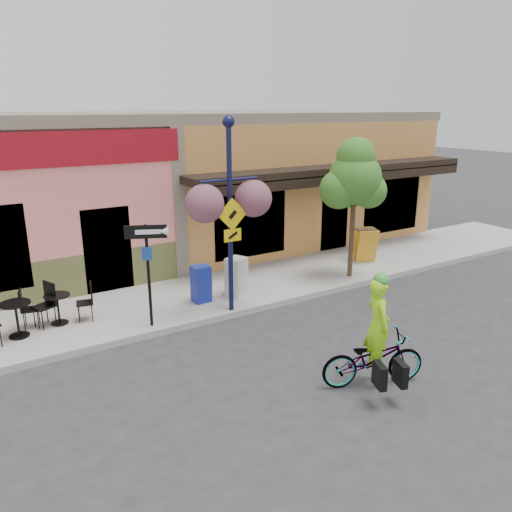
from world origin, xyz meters
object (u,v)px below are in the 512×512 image
(cyclist_rider, at_px, (377,339))
(lamp_post, at_px, (230,218))
(one_way_sign, at_px, (149,276))
(street_tree, at_px, (353,208))
(bicycle, at_px, (373,359))
(newspaper_box_grey, at_px, (236,277))
(newspaper_box_blue, at_px, (201,284))
(building, at_px, (159,180))

(cyclist_rider, bearing_deg, lamp_post, 30.59)
(lamp_post, relative_size, one_way_sign, 1.96)
(cyclist_rider, distance_m, street_tree, 5.53)
(lamp_post, bearing_deg, bicycle, -80.20)
(bicycle, bearing_deg, one_way_sign, 52.41)
(newspaper_box_grey, distance_m, street_tree, 3.71)
(bicycle, bearing_deg, newspaper_box_grey, 21.42)
(lamp_post, relative_size, newspaper_box_grey, 4.51)
(cyclist_rider, height_order, newspaper_box_blue, cyclist_rider)
(cyclist_rider, relative_size, newspaper_box_grey, 1.75)
(building, height_order, lamp_post, lamp_post)
(bicycle, bearing_deg, street_tree, -17.37)
(bicycle, distance_m, newspaper_box_blue, 4.85)
(cyclist_rider, bearing_deg, bicycle, 110.51)
(building, xyz_separation_m, street_tree, (2.97, -6.48, -0.18))
(building, height_order, one_way_sign, building)
(building, height_order, street_tree, building)
(one_way_sign, bearing_deg, building, 90.54)
(newspaper_box_grey, bearing_deg, street_tree, -31.30)
(newspaper_box_blue, xyz_separation_m, street_tree, (4.33, -0.46, 1.47))
(bicycle, xyz_separation_m, one_way_sign, (-2.53, 4.06, 0.78))
(lamp_post, height_order, one_way_sign, lamp_post)
(lamp_post, distance_m, newspaper_box_grey, 1.95)
(bicycle, relative_size, newspaper_box_blue, 2.05)
(cyclist_rider, relative_size, lamp_post, 0.39)
(bicycle, xyz_separation_m, newspaper_box_blue, (-1.01, 4.74, 0.12))
(building, distance_m, one_way_sign, 7.36)
(cyclist_rider, bearing_deg, one_way_sign, 52.92)
(building, xyz_separation_m, newspaper_box_grey, (-0.43, -6.09, -1.61))
(bicycle, distance_m, one_way_sign, 4.84)
(cyclist_rider, height_order, street_tree, street_tree)
(newspaper_box_blue, xyz_separation_m, newspaper_box_grey, (0.93, -0.08, 0.04))
(lamp_post, distance_m, one_way_sign, 2.17)
(building, bearing_deg, one_way_sign, -113.25)
(street_tree, bearing_deg, lamp_post, -174.66)
(bicycle, distance_m, cyclist_rider, 0.37)
(newspaper_box_grey, relative_size, street_tree, 0.25)
(cyclist_rider, relative_size, one_way_sign, 0.76)
(cyclist_rider, bearing_deg, street_tree, -16.95)
(newspaper_box_grey, xyz_separation_m, street_tree, (3.40, -0.39, 1.43))
(newspaper_box_blue, bearing_deg, lamp_post, -69.88)
(one_way_sign, xyz_separation_m, street_tree, (5.85, 0.22, 0.80))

